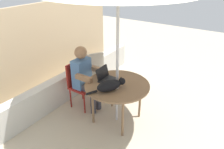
% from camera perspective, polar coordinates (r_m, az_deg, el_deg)
% --- Properties ---
extents(ground_plane, '(14.00, 14.00, 0.00)m').
position_cam_1_polar(ground_plane, '(3.92, 1.24, -11.74)').
color(ground_plane, '#BCAD93').
extents(fence_back, '(4.79, 0.08, 1.79)m').
position_cam_1_polar(fence_back, '(4.75, -20.03, 6.24)').
color(fence_back, tan).
rests_on(fence_back, ground).
extents(planter_wall_low, '(4.31, 0.20, 0.54)m').
position_cam_1_polar(planter_wall_low, '(4.43, -12.26, -3.21)').
color(planter_wall_low, beige).
rests_on(planter_wall_low, ground).
extents(patio_table, '(1.07, 1.07, 0.72)m').
position_cam_1_polar(patio_table, '(3.54, 1.35, -3.38)').
color(patio_table, brown).
rests_on(patio_table, ground).
extents(chair_occupied, '(0.40, 0.40, 0.88)m').
position_cam_1_polar(chair_occupied, '(4.07, -8.77, -1.80)').
color(chair_occupied, maroon).
rests_on(chair_occupied, ground).
extents(chair_empty, '(0.55, 0.55, 0.88)m').
position_cam_1_polar(chair_empty, '(4.38, -4.18, 0.68)').
color(chair_empty, '#B2A899').
rests_on(chair_empty, ground).
extents(person_seated, '(0.48, 0.48, 1.22)m').
position_cam_1_polar(person_seated, '(3.89, -7.22, -0.22)').
color(person_seated, '#4C72A5').
rests_on(person_seated, ground).
extents(laptop, '(0.30, 0.25, 0.21)m').
position_cam_1_polar(laptop, '(3.62, -1.87, -0.47)').
color(laptop, black).
rests_on(laptop, patio_table).
extents(cat, '(0.57, 0.40, 0.17)m').
position_cam_1_polar(cat, '(3.31, -0.40, -2.91)').
color(cat, black).
rests_on(cat, patio_table).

